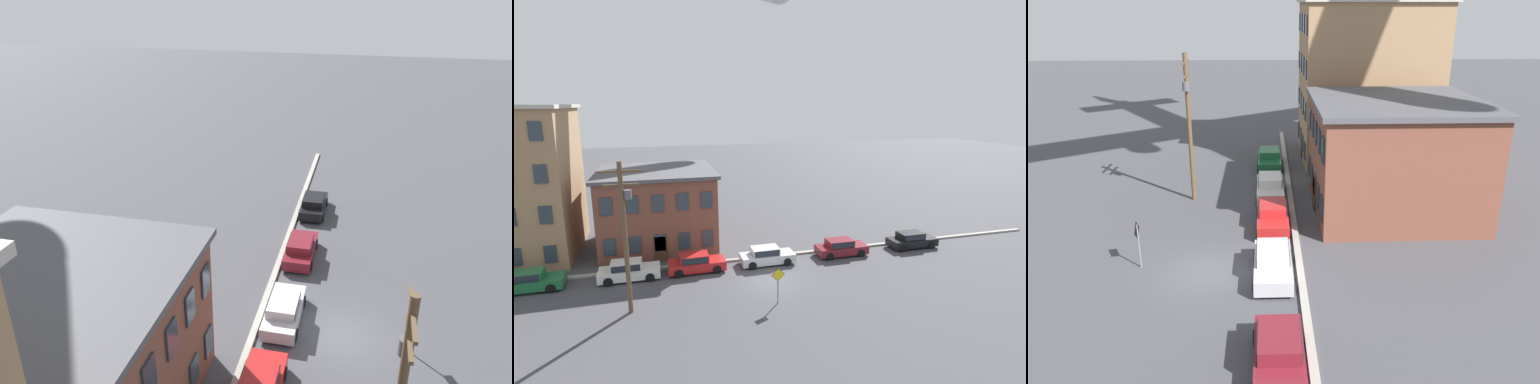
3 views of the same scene
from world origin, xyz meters
TOP-DOWN VIEW (x-y plane):
  - ground_plane at (0.00, 0.00)m, footprint 200.00×200.00m
  - kerb_strip at (0.00, 4.50)m, footprint 56.00×0.36m
  - apartment_midblock at (-7.81, 10.83)m, footprint 10.26×10.17m
  - car_green at (-16.83, 3.18)m, footprint 4.40×1.92m
  - car_white at (-10.20, 3.16)m, footprint 4.40×1.92m
  - car_red at (-5.22, 3.24)m, footprint 4.40×1.92m
  - car_silver at (0.49, 3.16)m, footprint 4.40×1.92m
  - car_maroon at (7.19, 3.26)m, footprint 4.40×1.92m
  - car_black at (14.27, 3.27)m, footprint 4.40×1.92m
  - caution_sign at (-0.56, -3.46)m, footprint 0.92×0.08m
  - utility_pole at (-9.76, -1.99)m, footprint 2.40×0.44m

SIDE VIEW (x-z plane):
  - ground_plane at x=0.00m, z-range 0.00..0.00m
  - kerb_strip at x=0.00m, z-range 0.00..0.16m
  - car_green at x=-16.83m, z-range 0.03..1.46m
  - car_white at x=-10.20m, z-range 0.03..1.46m
  - car_red at x=-5.22m, z-range 0.03..1.46m
  - car_silver at x=0.49m, z-range 0.03..1.46m
  - car_maroon at x=7.19m, z-range 0.03..1.46m
  - car_black at x=14.27m, z-range 0.03..1.46m
  - caution_sign at x=-0.56m, z-range 0.41..2.89m
  - apartment_midblock at x=-7.81m, z-range 0.01..7.02m
  - utility_pole at x=-9.76m, z-range 0.59..10.19m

